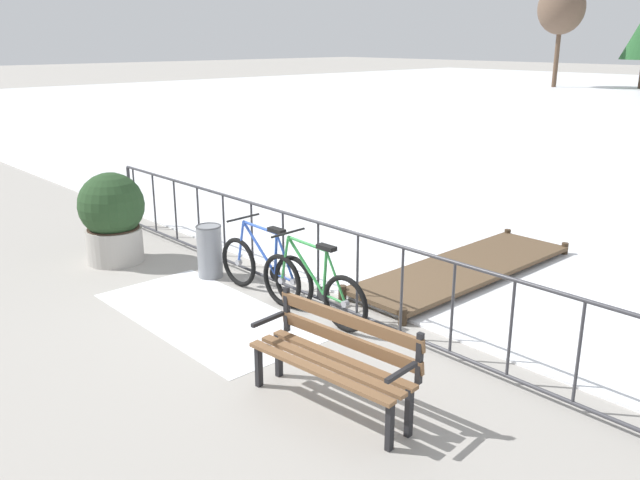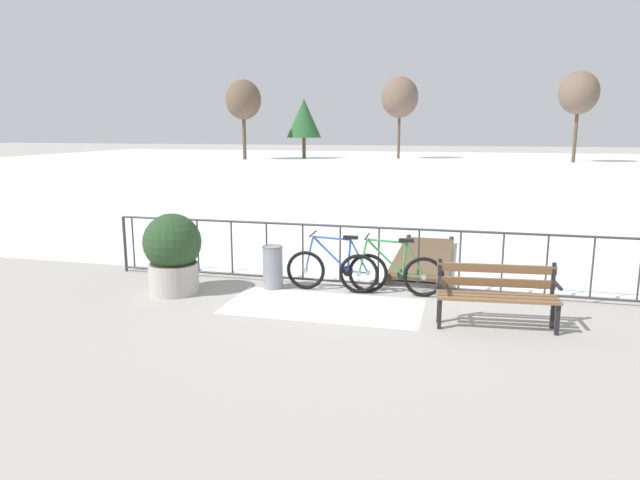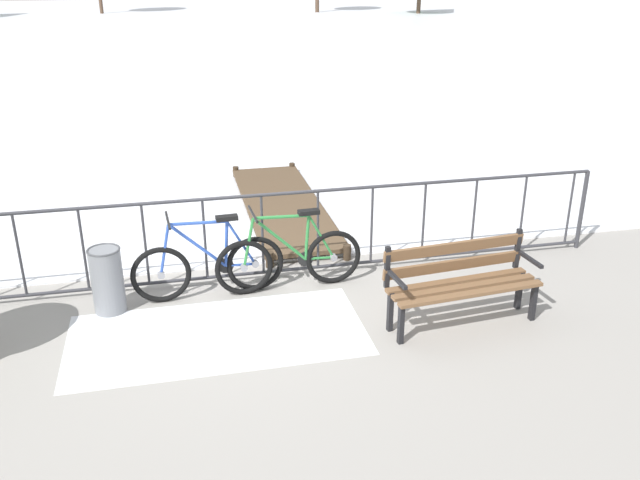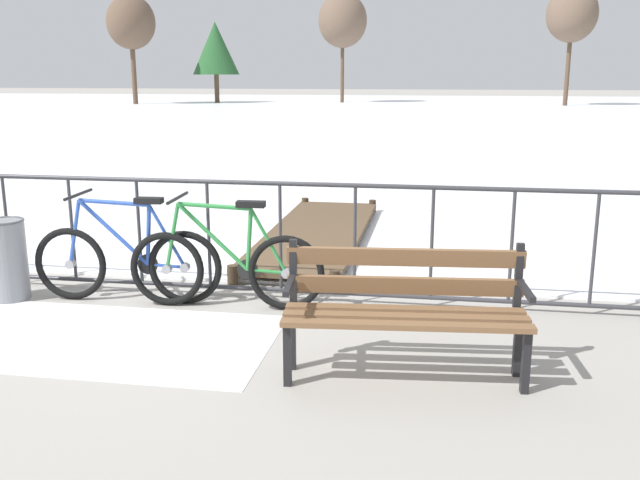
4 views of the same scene
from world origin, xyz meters
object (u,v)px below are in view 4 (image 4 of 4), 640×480
(bicycle_near_railing, at_px, (226,267))
(park_bench, at_px, (405,302))
(bicycle_second, at_px, (127,261))
(trash_bin, at_px, (7,259))

(bicycle_near_railing, xyz_separation_m, park_bench, (1.58, -1.13, 0.14))
(bicycle_near_railing, height_order, park_bench, bicycle_near_railing)
(bicycle_second, height_order, park_bench, bicycle_second)
(bicycle_second, bearing_deg, park_bench, -24.84)
(bicycle_near_railing, bearing_deg, bicycle_second, 178.73)
(bicycle_second, relative_size, trash_bin, 2.34)
(bicycle_near_railing, relative_size, trash_bin, 2.34)
(park_bench, bearing_deg, bicycle_near_railing, 144.35)
(bicycle_second, xyz_separation_m, park_bench, (2.49, -1.15, 0.14))
(bicycle_near_railing, bearing_deg, park_bench, -35.65)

